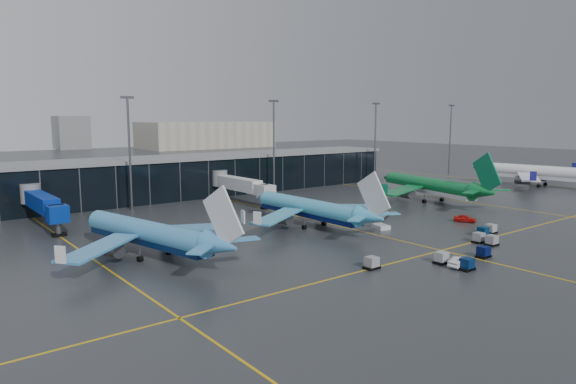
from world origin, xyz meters
TOP-DOWN VIEW (x-y plane):
  - ground at (0.00, 0.00)m, footprint 600.00×600.00m
  - terminal_pier at (0.00, 62.00)m, footprint 142.00×17.00m
  - jet_bridges at (-35.00, 42.99)m, footprint 94.00×27.50m
  - flood_masts at (5.00, 50.00)m, footprint 203.00×0.50m
  - distant_hangars at (49.94, 270.08)m, footprint 260.00×71.00m
  - taxi_lines at (10.00, 10.61)m, footprint 220.00×120.00m
  - airliner_arkefly at (-27.87, 10.40)m, footprint 39.99×43.46m
  - airliner_klm_near at (5.32, 12.09)m, footprint 32.75×37.15m
  - airliner_aer_lingus at (48.42, 16.61)m, footprint 43.87×47.68m
  - airliner_ba at (98.33, 14.53)m, footprint 44.00×48.58m
  - baggage_carts at (12.82, -17.51)m, footprint 35.55×11.94m
  - mobile_airstair at (14.58, 1.76)m, footprint 2.94×3.65m
  - service_van_red at (32.58, -4.34)m, footprint 3.48×4.65m
  - service_van_white at (4.50, -22.08)m, footprint 4.61×1.94m

SIDE VIEW (x-z plane):
  - ground at x=0.00m, z-range 0.00..0.00m
  - taxi_lines at x=10.00m, z-range 0.00..0.02m
  - service_van_red at x=32.58m, z-range 0.00..1.47m
  - service_van_white at x=4.50m, z-range 0.00..1.48m
  - baggage_carts at x=12.82m, z-range -0.09..1.61m
  - mobile_airstair at x=14.58m, z-range -0.95..2.49m
  - jet_bridges at x=-35.00m, z-range 0.95..8.15m
  - terminal_pier at x=0.00m, z-range 0.07..10.77m
  - airliner_klm_near at x=5.32m, z-range 0.00..11.26m
  - airliner_arkefly at x=-27.87m, z-range 0.00..11.47m
  - airliner_aer_lingus at x=48.42m, z-range 0.00..12.58m
  - airliner_ba at x=98.33m, z-range 0.00..13.47m
  - distant_hangars at x=49.94m, z-range -2.21..19.79m
  - flood_masts at x=5.00m, z-range 1.06..26.56m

